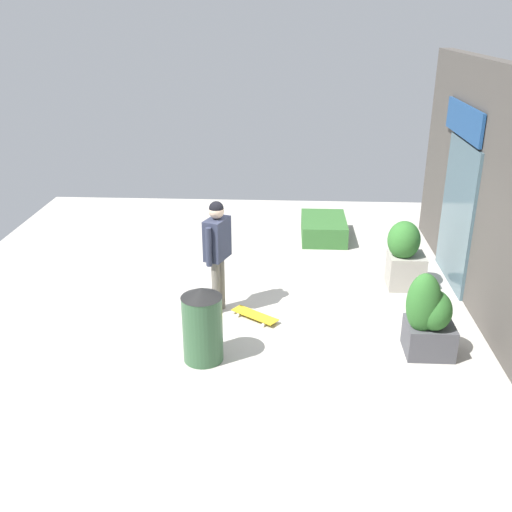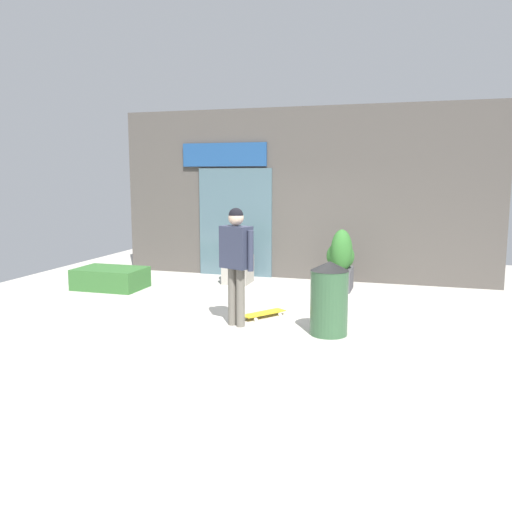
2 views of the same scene
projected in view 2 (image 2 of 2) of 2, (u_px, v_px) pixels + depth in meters
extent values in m
plane|color=#B2ADA3|center=(266.00, 308.00, 9.17)|extent=(12.00, 12.00, 0.00)
cube|color=#4C4742|center=(302.00, 194.00, 11.59)|extent=(8.27, 0.25, 3.70)
cube|color=#47606B|center=(235.00, 223.00, 11.97)|extent=(1.70, 0.06, 2.42)
cube|color=navy|center=(224.00, 155.00, 11.80)|extent=(1.96, 0.05, 0.51)
cylinder|color=#666056|center=(232.00, 296.00, 8.06)|extent=(0.13, 0.13, 0.89)
cylinder|color=#666056|center=(241.00, 298.00, 7.97)|extent=(0.13, 0.13, 0.89)
cube|color=#2D3347|center=(236.00, 247.00, 7.90)|extent=(0.51, 0.40, 0.63)
cylinder|color=#2D3347|center=(222.00, 248.00, 8.07)|extent=(0.09, 0.09, 0.60)
cylinder|color=#2D3347|center=(251.00, 251.00, 7.75)|extent=(0.09, 0.09, 0.60)
sphere|color=beige|center=(236.00, 218.00, 7.84)|extent=(0.23, 0.23, 0.23)
sphere|color=black|center=(236.00, 215.00, 7.83)|extent=(0.22, 0.22, 0.22)
cube|color=gold|center=(264.00, 313.00, 8.55)|extent=(0.62, 0.75, 0.02)
cylinder|color=silver|center=(271.00, 312.00, 8.79)|extent=(0.06, 0.06, 0.05)
cylinder|color=silver|center=(280.00, 315.00, 8.61)|extent=(0.06, 0.06, 0.05)
cylinder|color=silver|center=(247.00, 316.00, 8.50)|extent=(0.06, 0.06, 0.05)
cylinder|color=silver|center=(256.00, 319.00, 8.31)|extent=(0.06, 0.06, 0.05)
cube|color=#47474C|center=(337.00, 279.00, 10.58)|extent=(0.58, 0.64, 0.45)
ellipsoid|color=#2D6628|center=(340.00, 256.00, 10.50)|extent=(0.55, 0.48, 0.55)
ellipsoid|color=#2D6628|center=(342.00, 251.00, 10.32)|extent=(0.42, 0.45, 0.84)
cube|color=gray|center=(238.00, 269.00, 11.23)|extent=(0.53, 0.60, 0.58)
ellipsoid|color=#2D6628|center=(237.00, 243.00, 11.06)|extent=(0.55, 0.54, 0.64)
ellipsoid|color=#2D6628|center=(233.00, 245.00, 11.20)|extent=(0.38, 0.41, 0.53)
cylinder|color=#335938|center=(329.00, 303.00, 7.56)|extent=(0.53, 0.53, 0.93)
cone|color=black|center=(330.00, 266.00, 7.48)|extent=(0.54, 0.54, 0.13)
cube|color=#33662D|center=(111.00, 278.00, 10.71)|extent=(1.34, 0.90, 0.42)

